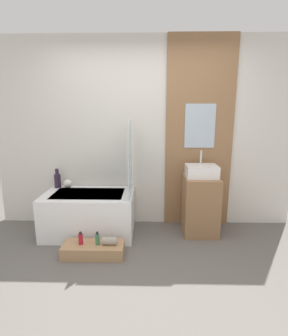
% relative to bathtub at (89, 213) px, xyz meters
% --- Properties ---
extents(ground_plane, '(12.00, 12.00, 0.00)m').
position_rel_bathtub_xyz_m(ground_plane, '(0.73, -1.18, -0.28)').
color(ground_plane, '#605B56').
extents(wall_tiled_back, '(4.20, 0.06, 2.60)m').
position_rel_bathtub_xyz_m(wall_tiled_back, '(0.73, 0.40, 1.02)').
color(wall_tiled_back, silver).
rests_on(wall_tiled_back, ground_plane).
extents(wall_wood_accent, '(0.91, 0.04, 2.60)m').
position_rel_bathtub_xyz_m(wall_wood_accent, '(1.48, 0.35, 1.02)').
color(wall_wood_accent, '#8E6642').
rests_on(wall_wood_accent, ground_plane).
extents(bathtub, '(1.17, 0.71, 0.56)m').
position_rel_bathtub_xyz_m(bathtub, '(0.00, 0.00, 0.00)').
color(bathtub, white).
rests_on(bathtub, ground_plane).
extents(glass_shower_screen, '(0.01, 0.61, 0.94)m').
position_rel_bathtub_xyz_m(glass_shower_screen, '(0.56, -0.03, 0.75)').
color(glass_shower_screen, silver).
rests_on(glass_shower_screen, bathtub).
extents(wooden_step_bench, '(0.70, 0.28, 0.14)m').
position_rel_bathtub_xyz_m(wooden_step_bench, '(0.16, -0.57, -0.21)').
color(wooden_step_bench, '#A87F56').
rests_on(wooden_step_bench, ground_plane).
extents(vanity_cabinet, '(0.45, 0.51, 0.77)m').
position_rel_bathtub_xyz_m(vanity_cabinet, '(1.48, 0.08, 0.10)').
color(vanity_cabinet, '#8E6642').
rests_on(vanity_cabinet, ground_plane).
extents(sink, '(0.40, 0.32, 0.34)m').
position_rel_bathtub_xyz_m(sink, '(1.48, 0.08, 0.57)').
color(sink, white).
rests_on(sink, vanity_cabinet).
extents(vase_tall_dark, '(0.09, 0.09, 0.27)m').
position_rel_bathtub_xyz_m(vase_tall_dark, '(-0.49, 0.26, 0.39)').
color(vase_tall_dark, '#2D1E33').
rests_on(vase_tall_dark, bathtub).
extents(vase_round_light, '(0.12, 0.12, 0.12)m').
position_rel_bathtub_xyz_m(vase_round_light, '(-0.35, 0.24, 0.34)').
color(vase_round_light, silver).
rests_on(vase_round_light, bathtub).
extents(bottle_soap_primary, '(0.05, 0.05, 0.15)m').
position_rel_bathtub_xyz_m(bottle_soap_primary, '(0.03, -0.57, -0.08)').
color(bottle_soap_primary, '#B21928').
rests_on(bottle_soap_primary, wooden_step_bench).
extents(bottle_soap_secondary, '(0.05, 0.05, 0.15)m').
position_rel_bathtub_xyz_m(bottle_soap_secondary, '(0.22, -0.57, -0.07)').
color(bottle_soap_secondary, '#38704C').
rests_on(bottle_soap_secondary, wooden_step_bench).
extents(towel_roll, '(0.16, 0.09, 0.09)m').
position_rel_bathtub_xyz_m(towel_roll, '(0.36, -0.57, -0.10)').
color(towel_roll, gray).
rests_on(towel_roll, wooden_step_bench).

